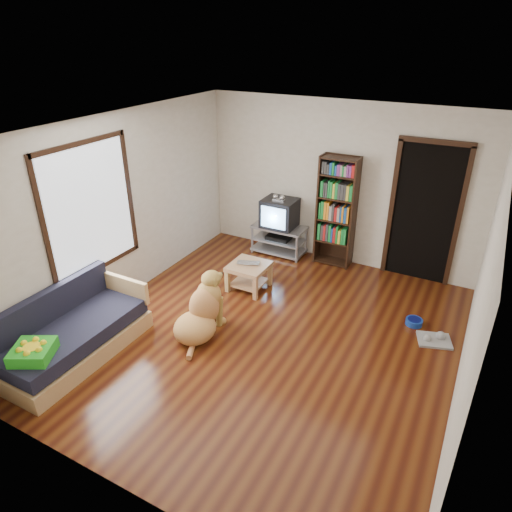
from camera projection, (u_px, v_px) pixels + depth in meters
The scene contains 18 objects.
ground at pixel (266, 336), 5.84m from camera, with size 5.00×5.00×0.00m, color #58290F.
ceiling at pixel (269, 130), 4.66m from camera, with size 5.00×5.00×0.00m, color white.
wall_back at pixel (339, 185), 7.22m from camera, with size 4.50×4.50×0.00m, color beige.
wall_front at pixel (111, 375), 3.28m from camera, with size 4.50×4.50×0.00m, color beige.
wall_left at pixel (120, 211), 6.20m from camera, with size 5.00×5.00×0.00m, color beige.
wall_right at pixel (480, 292), 4.31m from camera, with size 5.00×5.00×0.00m, color beige.
green_cushion at pixel (33, 352), 4.79m from camera, with size 0.40×0.40×0.13m, color green.
laptop at pixel (248, 265), 6.70m from camera, with size 0.33×0.22×0.03m, color silver.
dog_bowl at pixel (414, 322), 6.05m from camera, with size 0.22×0.22×0.08m, color navy.
grey_rag at pixel (434, 340), 5.73m from camera, with size 0.40×0.32×0.03m, color gray.
window at pixel (91, 209), 5.71m from camera, with size 0.03×1.46×1.70m.
doorway at pixel (425, 210), 6.72m from camera, with size 1.03×0.05×2.19m.
tv_stand at pixel (279, 239), 7.87m from camera, with size 0.90×0.45×0.50m.
crt_tv at pixel (280, 212), 7.67m from camera, with size 0.55×0.52×0.58m.
bookshelf at pixel (337, 206), 7.21m from camera, with size 0.60×0.30×1.80m.
sofa at pixel (74, 335), 5.42m from camera, with size 0.80×1.80×0.80m.
coffee_table at pixel (249, 272), 6.78m from camera, with size 0.55×0.55×0.40m.
dog at pixel (202, 313), 5.77m from camera, with size 0.57×1.02×0.83m.
Camera 1 is at (2.12, -4.25, 3.55)m, focal length 32.00 mm.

